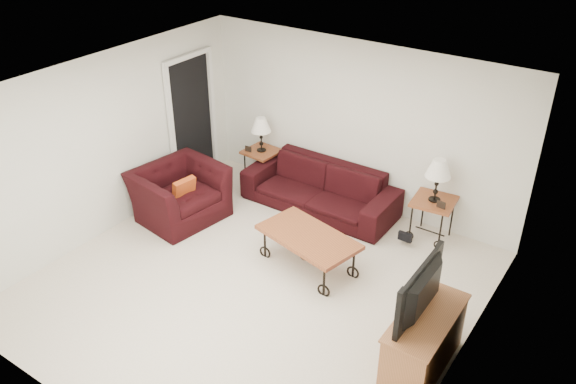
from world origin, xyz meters
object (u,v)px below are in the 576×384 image
(coffee_table, at_px, (308,251))
(armchair, at_px, (179,194))
(side_table_left, at_px, (262,166))
(backpack, at_px, (409,231))
(television, at_px, (429,293))
(tv_stand, at_px, (423,342))
(sofa, at_px, (320,188))
(lamp_right, at_px, (437,180))
(side_table_right, at_px, (432,219))
(lamp_left, at_px, (261,134))

(coffee_table, height_order, armchair, armchair)
(side_table_left, bearing_deg, backpack, -6.22)
(coffee_table, bearing_deg, television, -22.72)
(side_table_left, bearing_deg, tv_stand, -31.51)
(side_table_left, height_order, backpack, side_table_left)
(sofa, distance_m, backpack, 1.51)
(lamp_right, bearing_deg, backpack, -123.53)
(sofa, height_order, side_table_right, sofa)
(armchair, xyz_separation_m, backpack, (3.05, 1.25, -0.20))
(lamp_right, distance_m, armchair, 3.63)
(sofa, distance_m, side_table_left, 1.23)
(sofa, xyz_separation_m, side_table_right, (1.70, 0.18, -0.04))
(armchair, distance_m, television, 4.19)
(tv_stand, relative_size, television, 1.12)
(lamp_right, height_order, backpack, lamp_right)
(lamp_right, bearing_deg, coffee_table, -124.50)
(sofa, bearing_deg, armchair, -138.60)
(sofa, xyz_separation_m, armchair, (-1.55, -1.37, 0.05))
(sofa, xyz_separation_m, side_table_left, (-1.21, 0.18, -0.06))
(armchair, xyz_separation_m, television, (4.08, -0.76, 0.57))
(tv_stand, bearing_deg, coffee_table, 157.49)
(side_table_left, height_order, lamp_left, lamp_left)
(backpack, bearing_deg, armchair, -150.83)
(lamp_right, xyz_separation_m, television, (0.84, -2.31, 0.05))
(side_table_left, xyz_separation_m, lamp_right, (2.91, 0.00, 0.63))
(backpack, bearing_deg, coffee_table, -117.87)
(side_table_left, distance_m, armchair, 1.59)
(lamp_left, xyz_separation_m, backpack, (2.71, -0.30, -0.64))
(side_table_right, bearing_deg, lamp_left, 180.00)
(sofa, bearing_deg, lamp_left, 171.54)
(lamp_right, height_order, coffee_table, lamp_right)
(side_table_left, height_order, television, television)
(sofa, distance_m, tv_stand, 3.33)
(side_table_right, distance_m, television, 2.54)
(side_table_right, relative_size, lamp_right, 1.00)
(tv_stand, distance_m, television, 0.63)
(coffee_table, distance_m, tv_stand, 2.06)
(lamp_left, distance_m, tv_stand, 4.44)
(armchair, bearing_deg, coffee_table, -80.63)
(lamp_left, height_order, coffee_table, lamp_left)
(television, bearing_deg, tv_stand, 90.00)
(side_table_right, relative_size, armchair, 0.51)
(side_table_right, relative_size, lamp_left, 1.09)
(side_table_right, xyz_separation_m, backpack, (-0.20, -0.30, -0.11))
(lamp_right, relative_size, tv_stand, 0.54)
(coffee_table, height_order, tv_stand, tv_stand)
(lamp_right, xyz_separation_m, tv_stand, (0.86, -2.31, -0.57))
(armchair, relative_size, television, 1.19)
(sofa, xyz_separation_m, tv_stand, (2.55, -2.13, -0.00))
(sofa, distance_m, lamp_left, 1.32)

